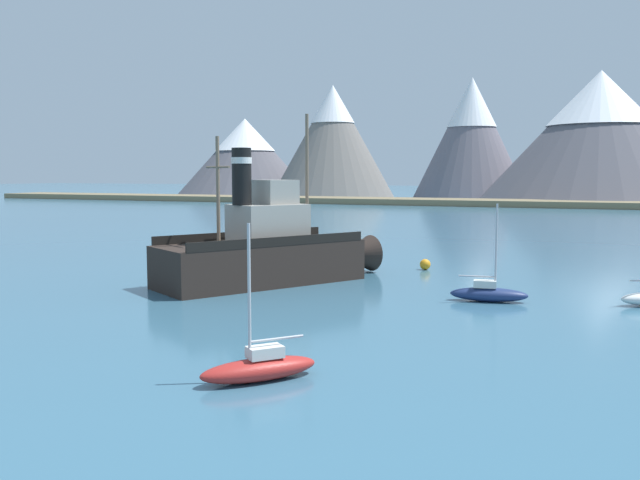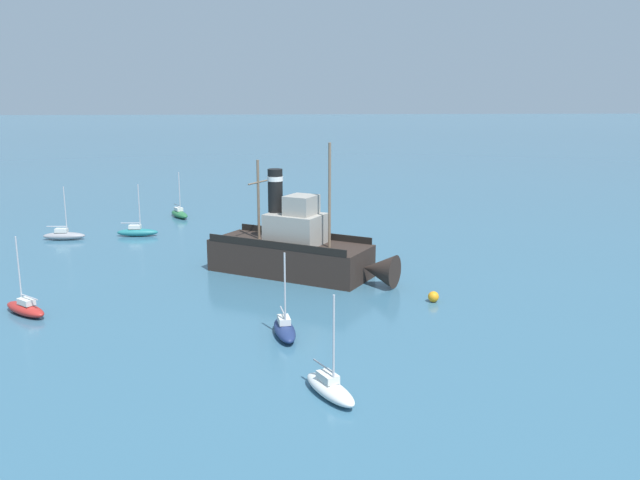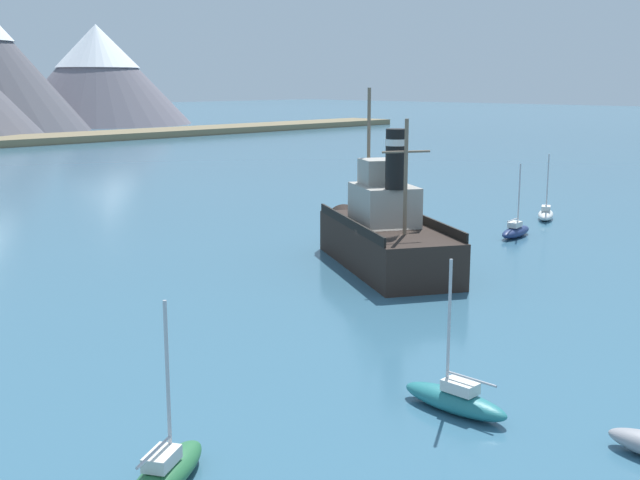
{
  "view_description": "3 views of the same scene",
  "coord_description": "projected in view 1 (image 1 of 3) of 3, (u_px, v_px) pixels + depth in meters",
  "views": [
    {
      "loc": [
        19.29,
        -33.67,
        6.41
      ],
      "look_at": [
        3.53,
        4.96,
        2.26
      ],
      "focal_mm": 38.0,
      "sensor_mm": 36.0,
      "label": 1
    },
    {
      "loc": [
        50.51,
        0.07,
        13.69
      ],
      "look_at": [
        1.27,
        3.24,
        2.51
      ],
      "focal_mm": 38.0,
      "sensor_mm": 36.0,
      "label": 2
    },
    {
      "loc": [
        -32.77,
        -26.37,
        10.28
      ],
      "look_at": [
        -1.47,
        3.31,
        1.7
      ],
      "focal_mm": 45.0,
      "sensor_mm": 36.0,
      "label": 3
    }
  ],
  "objects": [
    {
      "name": "mountain_ridge",
      "position": [
        564.0,
        139.0,
        160.54
      ],
      "size": [
        191.08,
        67.41,
        30.8
      ],
      "color": "#56545B",
      "rests_on": "ground"
    },
    {
      "name": "mooring_buoy",
      "position": [
        425.0,
        264.0,
        44.86
      ],
      "size": [
        0.71,
        0.71,
        0.71
      ],
      "primitive_type": "sphere",
      "color": "orange",
      "rests_on": "ground"
    },
    {
      "name": "ground_plane",
      "position": [
        231.0,
        285.0,
        38.91
      ],
      "size": [
        600.0,
        600.0,
        0.0
      ],
      "primitive_type": "plane",
      "color": "#38667F"
    },
    {
      "name": "old_tugboat",
      "position": [
        270.0,
        252.0,
        39.44
      ],
      "size": [
        10.37,
        14.06,
        9.9
      ],
      "color": "#2D231E",
      "rests_on": "ground"
    },
    {
      "name": "sailboat_navy",
      "position": [
        489.0,
        293.0,
        33.78
      ],
      "size": [
        3.92,
        1.62,
        4.9
      ],
      "color": "navy",
      "rests_on": "ground"
    },
    {
      "name": "shoreline_strip",
      "position": [
        489.0,
        203.0,
        132.15
      ],
      "size": [
        240.0,
        12.0,
        1.2
      ],
      "primitive_type": "cube",
      "color": "#7A6B4C",
      "rests_on": "ground"
    },
    {
      "name": "sailboat_red",
      "position": [
        260.0,
        367.0,
        20.91
      ],
      "size": [
        3.32,
        3.59,
        4.9
      ],
      "color": "#B22823",
      "rests_on": "ground"
    }
  ]
}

